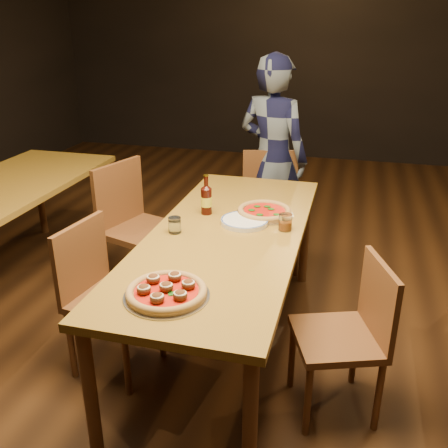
% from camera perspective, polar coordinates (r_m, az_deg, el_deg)
% --- Properties ---
extents(ground, '(9.00, 9.00, 0.00)m').
position_cam_1_polar(ground, '(3.07, 0.25, -13.91)').
color(ground, black).
extents(room_shell, '(9.00, 9.00, 9.00)m').
position_cam_1_polar(room_shell, '(2.46, 0.33, 23.32)').
color(room_shell, black).
rests_on(room_shell, ground).
extents(table_main, '(0.80, 2.00, 0.75)m').
position_cam_1_polar(table_main, '(2.72, 0.27, -2.36)').
color(table_main, brown).
rests_on(table_main, ground).
extents(chair_main_nw, '(0.47, 0.47, 0.88)m').
position_cam_1_polar(chair_main_nw, '(2.75, -12.45, -8.28)').
color(chair_main_nw, brown).
rests_on(chair_main_nw, ground).
extents(chair_main_sw, '(0.57, 0.57, 0.96)m').
position_cam_1_polar(chair_main_sw, '(3.44, -9.15, -0.68)').
color(chair_main_sw, brown).
rests_on(chair_main_sw, ground).
extents(chair_main_e, '(0.50, 0.50, 0.84)m').
position_cam_1_polar(chair_main_e, '(2.49, 12.76, -12.47)').
color(chair_main_e, brown).
rests_on(chair_main_e, ground).
extents(chair_end, '(0.52, 0.52, 0.92)m').
position_cam_1_polar(chair_end, '(3.82, 5.42, 1.55)').
color(chair_end, brown).
rests_on(chair_end, ground).
extents(pizza_meatball, '(0.36, 0.36, 0.07)m').
position_cam_1_polar(pizza_meatball, '(2.10, -6.59, -7.66)').
color(pizza_meatball, '#B7B7BF').
rests_on(pizza_meatball, table_main).
extents(pizza_margherita, '(0.34, 0.34, 0.04)m').
position_cam_1_polar(pizza_margherita, '(2.93, 4.64, 1.43)').
color(pizza_margherita, '#B7B7BF').
rests_on(pizza_margherita, table_main).
extents(plate_stack, '(0.27, 0.27, 0.03)m').
position_cam_1_polar(plate_stack, '(2.80, 2.37, 0.31)').
color(plate_stack, white).
rests_on(plate_stack, table_main).
extents(beer_bottle, '(0.07, 0.07, 0.23)m').
position_cam_1_polar(beer_bottle, '(2.92, -2.02, 2.72)').
color(beer_bottle, black).
rests_on(beer_bottle, table_main).
extents(water_glass, '(0.07, 0.07, 0.09)m').
position_cam_1_polar(water_glass, '(2.69, -5.66, -0.11)').
color(water_glass, white).
rests_on(water_glass, table_main).
extents(amber_glass, '(0.07, 0.07, 0.09)m').
position_cam_1_polar(amber_glass, '(2.72, 7.02, 0.21)').
color(amber_glass, '#A34E12').
rests_on(amber_glass, table_main).
extents(diner, '(0.67, 0.55, 1.59)m').
position_cam_1_polar(diner, '(3.95, 5.58, 7.45)').
color(diner, black).
rests_on(diner, ground).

